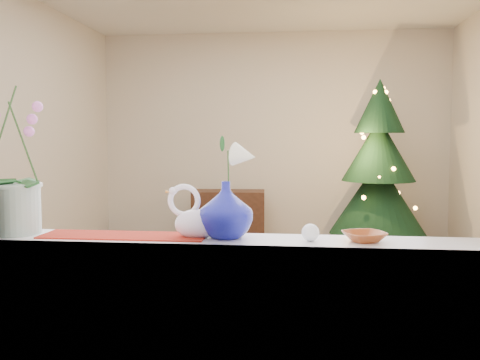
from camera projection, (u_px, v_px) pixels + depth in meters
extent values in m
plane|color=#3A2417|center=(257.00, 292.00, 4.63)|extent=(5.00, 5.00, 0.00)
cube|color=beige|center=(273.00, 137.00, 7.00)|extent=(4.50, 0.10, 2.70)
cube|color=beige|center=(207.00, 134.00, 2.05)|extent=(4.50, 0.10, 2.70)
cube|color=beige|center=(7.00, 136.00, 4.78)|extent=(0.10, 5.00, 2.70)
cube|color=white|center=(210.00, 359.00, 2.16)|extent=(2.20, 0.08, 0.88)
cube|color=white|center=(213.00, 243.00, 2.21)|extent=(2.20, 0.26, 0.04)
cube|color=maroon|center=(124.00, 235.00, 2.25)|extent=(0.70, 0.20, 0.01)
imported|color=navy|center=(226.00, 205.00, 2.21)|extent=(0.33, 0.33, 0.27)
sphere|color=white|center=(310.00, 232.00, 2.14)|extent=(0.08, 0.08, 0.07)
imported|color=brown|center=(364.00, 237.00, 2.13)|extent=(0.18, 0.18, 0.03)
cube|color=black|center=(229.00, 217.00, 6.73)|extent=(0.92, 0.51, 0.67)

